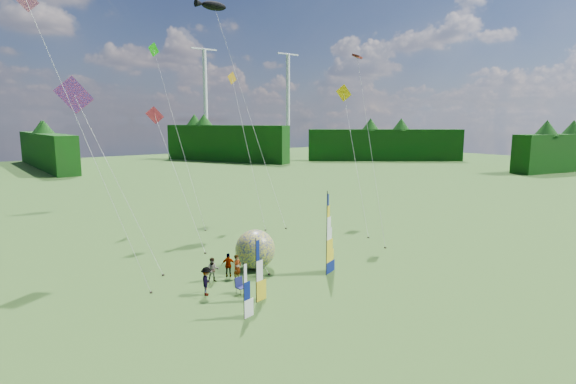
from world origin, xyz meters
TOP-DOWN VIEW (x-y plane):
  - ground at (0.00, 0.00)m, footprint 220.00×220.00m
  - treeline_ring at (0.00, 0.00)m, footprint 210.00×210.00m
  - turbine_left at (70.00, 95.00)m, footprint 8.00×1.20m
  - turbine_right at (45.00, 102.00)m, footprint 8.00×1.20m
  - feather_banner_main at (1.11, 2.69)m, footprint 1.37×0.61m
  - side_banner_left at (-4.92, 1.80)m, footprint 0.98×0.28m
  - side_banner_far at (-6.59, 0.42)m, footprint 0.86×0.29m
  - bol_inflatable at (-1.76, 6.61)m, footprint 3.11×3.11m
  - spectator_a at (-3.94, 5.36)m, footprint 0.70×0.57m
  - spectator_b at (-5.23, 6.14)m, footprint 0.83×0.65m
  - spectator_c at (-6.56, 4.44)m, footprint 0.93×1.12m
  - spectator_d at (-4.01, 6.31)m, footprint 0.95×0.84m
  - camp_chair at (-4.94, 3.34)m, footprint 0.60×0.60m
  - kite_whale at (6.30, 19.69)m, footprint 9.31×14.58m
  - kite_rainbow_delta at (-8.73, 12.54)m, footprint 7.55×11.43m
  - kite_parafoil at (10.66, 7.73)m, footprint 9.04×11.05m
  - small_kite_red at (-2.92, 15.86)m, footprint 4.79×11.10m
  - small_kite_orange at (5.62, 18.76)m, footprint 6.06×10.56m
  - small_kite_yellow at (12.98, 11.67)m, footprint 11.52×13.67m
  - small_kite_pink at (-11.19, 8.92)m, footprint 7.52×7.53m
  - small_kite_green at (0.50, 23.18)m, footprint 6.92×12.43m

SIDE VIEW (x-z plane):
  - ground at x=0.00m, z-range 0.00..0.00m
  - camp_chair at x=-4.94m, z-range 0.00..0.97m
  - spectator_b at x=-5.23m, z-range 0.00..1.53m
  - spectator_d at x=-4.01m, z-range 0.00..1.55m
  - spectator_c at x=-6.56m, z-range 0.00..1.66m
  - spectator_a at x=-3.94m, z-range 0.00..1.66m
  - bol_inflatable at x=-1.76m, z-range 0.00..2.68m
  - side_banner_far at x=-6.59m, z-range 0.00..2.87m
  - side_banner_left at x=-4.92m, z-range 0.00..3.52m
  - feather_banner_main at x=1.11m, z-range 0.00..5.32m
  - treeline_ring at x=0.00m, z-range 0.00..8.00m
  - small_kite_red at x=-2.92m, z-range 0.00..11.61m
  - kite_rainbow_delta at x=-8.73m, z-range 0.00..13.74m
  - small_kite_yellow at x=12.98m, z-range 0.00..14.16m
  - small_kite_orange at x=5.62m, z-range 0.00..15.20m
  - kite_parafoil at x=10.66m, z-range 0.00..16.94m
  - small_kite_pink at x=-11.19m, z-range 0.00..17.41m
  - small_kite_green at x=0.50m, z-range 0.00..18.22m
  - kite_whale at x=6.30m, z-range 0.00..23.08m
  - turbine_left at x=70.00m, z-range 0.00..30.00m
  - turbine_right at x=45.00m, z-range 0.00..30.00m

